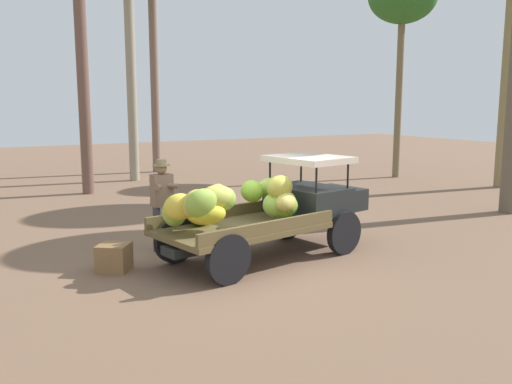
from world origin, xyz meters
name	(u,v)px	position (x,y,z in m)	size (l,w,h in m)	color
ground_plane	(245,260)	(0.00, 0.00, 0.00)	(60.00, 60.00, 0.00)	brown
truck	(267,208)	(0.46, -0.01, 0.95)	(4.63, 2.40, 1.86)	black
farmer	(162,199)	(-1.09, 1.39, 1.03)	(0.52, 0.48, 1.81)	#464149
wooden_crate	(114,257)	(-2.30, 0.54, 0.24)	(0.51, 0.51, 0.47)	olive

